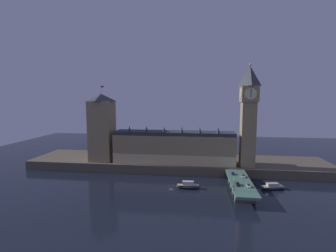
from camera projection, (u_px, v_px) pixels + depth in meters
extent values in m
plane|color=black|center=(171.00, 185.00, 147.36)|extent=(400.00, 400.00, 0.00)
cube|color=brown|center=(177.00, 163.00, 185.42)|extent=(220.00, 42.00, 6.44)
cube|color=#9E845B|center=(174.00, 149.00, 173.96)|extent=(85.10, 16.46, 20.19)
cube|color=beige|center=(173.00, 160.00, 166.47)|extent=(85.10, 0.20, 7.27)
cube|color=#2D3338|center=(174.00, 133.00, 172.67)|extent=(85.10, 15.14, 2.40)
cone|color=#2D3338|center=(130.00, 129.00, 169.30)|extent=(2.40, 2.40, 4.44)
cone|color=#2D3338|center=(147.00, 129.00, 167.74)|extent=(2.40, 2.40, 4.44)
cone|color=#2D3338|center=(164.00, 129.00, 166.18)|extent=(2.40, 2.40, 4.44)
cone|color=#2D3338|center=(182.00, 130.00, 164.61)|extent=(2.40, 2.40, 4.44)
cone|color=#2D3338|center=(200.00, 130.00, 163.05)|extent=(2.40, 2.40, 4.44)
cone|color=#2D3338|center=(218.00, 130.00, 161.49)|extent=(2.40, 2.40, 4.44)
cube|color=#9E845B|center=(248.00, 134.00, 163.61)|extent=(9.27, 9.27, 43.64)
cube|color=#9E845B|center=(249.00, 94.00, 160.53)|extent=(10.94, 10.94, 10.48)
cylinder|color=beige|center=(251.00, 94.00, 155.02)|extent=(7.32, 0.25, 7.32)
cylinder|color=beige|center=(248.00, 94.00, 166.04)|extent=(7.32, 0.25, 7.32)
cylinder|color=beige|center=(258.00, 94.00, 159.81)|extent=(0.25, 7.32, 7.32)
cylinder|color=beige|center=(241.00, 94.00, 161.25)|extent=(0.25, 7.32, 7.32)
cube|color=black|center=(251.00, 93.00, 154.78)|extent=(0.36, 0.10, 5.49)
pyramid|color=#2D3338|center=(250.00, 76.00, 159.20)|extent=(10.94, 10.94, 13.01)
sphere|color=gold|center=(250.00, 64.00, 158.37)|extent=(1.60, 1.60, 1.60)
cube|color=#9E845B|center=(102.00, 131.00, 180.35)|extent=(16.16, 16.16, 43.98)
pyramid|color=#2D3338|center=(101.00, 97.00, 177.55)|extent=(16.48, 16.48, 5.33)
cylinder|color=#99999E|center=(101.00, 90.00, 176.90)|extent=(0.24, 0.24, 6.00)
cube|color=red|center=(102.00, 87.00, 176.52)|extent=(2.00, 0.08, 1.20)
cube|color=#4C7560|center=(241.00, 182.00, 136.67)|extent=(11.94, 46.00, 1.40)
cube|color=brown|center=(245.00, 197.00, 123.43)|extent=(10.15, 3.20, 4.70)
cube|color=brown|center=(242.00, 191.00, 132.49)|extent=(10.15, 3.20, 4.70)
cube|color=brown|center=(239.00, 185.00, 141.55)|extent=(10.15, 3.20, 4.70)
cube|color=brown|center=(237.00, 180.00, 150.62)|extent=(10.15, 3.20, 4.70)
cube|color=navy|center=(233.00, 174.00, 148.69)|extent=(1.77, 3.84, 0.72)
cube|color=black|center=(233.00, 173.00, 148.63)|extent=(1.45, 1.73, 0.45)
cylinder|color=black|center=(231.00, 173.00, 150.00)|extent=(0.22, 0.64, 0.64)
cylinder|color=black|center=(234.00, 173.00, 149.78)|extent=(0.22, 0.64, 0.64)
cylinder|color=black|center=(232.00, 174.00, 147.66)|extent=(0.22, 0.64, 0.64)
cylinder|color=black|center=(235.00, 175.00, 147.44)|extent=(0.22, 0.64, 0.64)
cube|color=black|center=(238.00, 184.00, 130.22)|extent=(1.71, 4.64, 0.95)
cube|color=black|center=(238.00, 183.00, 130.14)|extent=(1.40, 2.09, 0.45)
cylinder|color=black|center=(236.00, 184.00, 131.78)|extent=(0.22, 0.64, 0.64)
cylinder|color=black|center=(239.00, 184.00, 131.57)|extent=(0.22, 0.64, 0.64)
cylinder|color=black|center=(237.00, 185.00, 128.94)|extent=(0.22, 0.64, 0.64)
cylinder|color=black|center=(240.00, 186.00, 128.73)|extent=(0.22, 0.64, 0.64)
cube|color=white|center=(249.00, 186.00, 127.60)|extent=(1.75, 3.99, 0.72)
cube|color=black|center=(249.00, 185.00, 127.53)|extent=(1.43, 1.80, 0.45)
cylinder|color=black|center=(251.00, 187.00, 126.29)|extent=(0.22, 0.64, 0.64)
cylinder|color=black|center=(247.00, 187.00, 126.51)|extent=(0.22, 0.64, 0.64)
cylinder|color=black|center=(250.00, 186.00, 128.73)|extent=(0.22, 0.64, 0.64)
cylinder|color=black|center=(246.00, 185.00, 128.95)|extent=(0.22, 0.64, 0.64)
cube|color=white|center=(243.00, 176.00, 143.62)|extent=(1.87, 4.04, 0.70)
cube|color=black|center=(243.00, 175.00, 143.55)|extent=(1.53, 1.82, 0.45)
cylinder|color=black|center=(245.00, 177.00, 142.29)|extent=(0.22, 0.64, 0.64)
cylinder|color=black|center=(242.00, 177.00, 142.52)|extent=(0.22, 0.64, 0.64)
cylinder|color=black|center=(244.00, 176.00, 144.76)|extent=(0.22, 0.64, 0.64)
cylinder|color=black|center=(241.00, 176.00, 144.99)|extent=(0.22, 0.64, 0.64)
cylinder|color=black|center=(234.00, 187.00, 126.87)|extent=(0.28, 0.28, 0.81)
cylinder|color=brown|center=(234.00, 185.00, 126.79)|extent=(0.38, 0.38, 0.67)
sphere|color=tan|center=(234.00, 185.00, 126.74)|extent=(0.22, 0.22, 0.22)
cylinder|color=#2D3333|center=(234.00, 190.00, 122.79)|extent=(0.56, 0.56, 0.50)
cylinder|color=#2D3333|center=(234.00, 185.00, 122.49)|extent=(0.18, 0.18, 4.80)
sphere|color=#F9E5A3|center=(234.00, 179.00, 122.16)|extent=(0.60, 0.60, 0.60)
sphere|color=#F9E5A3|center=(233.00, 180.00, 122.25)|extent=(0.44, 0.44, 0.44)
sphere|color=#F9E5A3|center=(235.00, 180.00, 122.14)|extent=(0.44, 0.44, 0.44)
ellipsoid|color=#28282D|center=(188.00, 187.00, 141.82)|extent=(14.60, 4.60, 2.22)
cube|color=tan|center=(188.00, 185.00, 141.71)|extent=(12.83, 3.73, 0.24)
cube|color=silver|center=(188.00, 183.00, 141.57)|extent=(6.60, 2.74, 2.22)
ellipsoid|color=#1E2842|center=(272.00, 188.00, 140.79)|extent=(15.12, 7.55, 1.82)
cube|color=tan|center=(272.00, 186.00, 140.70)|extent=(13.23, 6.26, 0.24)
cube|color=#B7B2A8|center=(273.00, 185.00, 140.58)|extent=(6.96, 4.21, 1.82)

